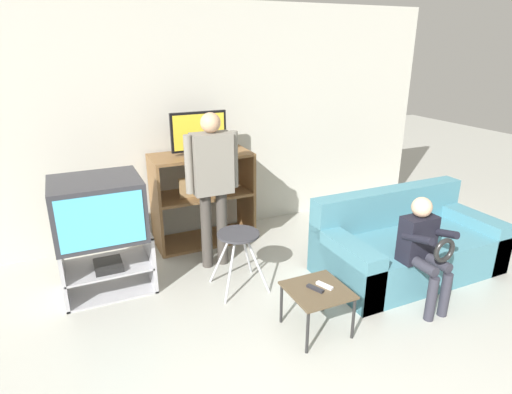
# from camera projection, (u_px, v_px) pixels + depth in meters

# --- Properties ---
(wall_back) EXTENTS (6.40, 0.06, 2.60)m
(wall_back) POSITION_uv_depth(u_px,v_px,m) (185.00, 125.00, 4.78)
(wall_back) COLOR beige
(wall_back) RESTS_ON ground_plane
(tv_stand) EXTENTS (0.78, 0.51, 0.55)m
(tv_stand) POSITION_uv_depth(u_px,v_px,m) (108.00, 263.00, 3.89)
(tv_stand) COLOR #A8A8AD
(tv_stand) RESTS_ON ground_plane
(television_main) EXTENTS (0.74, 0.64, 0.53)m
(television_main) POSITION_uv_depth(u_px,v_px,m) (98.00, 209.00, 3.68)
(television_main) COLOR #2D2D33
(television_main) RESTS_ON tv_stand
(media_shelf) EXTENTS (1.09, 0.51, 1.03)m
(media_shelf) POSITION_uv_depth(u_px,v_px,m) (203.00, 198.00, 4.79)
(media_shelf) COLOR brown
(media_shelf) RESTS_ON ground_plane
(television_flat) EXTENTS (0.61, 0.20, 0.46)m
(television_flat) POSITION_uv_depth(u_px,v_px,m) (199.00, 134.00, 4.52)
(television_flat) COLOR black
(television_flat) RESTS_ON media_shelf
(folding_stool) EXTENTS (0.46, 0.42, 0.56)m
(folding_stool) POSITION_uv_depth(u_px,v_px,m) (238.00, 242.00, 3.86)
(folding_stool) COLOR #B7B7BC
(folding_stool) RESTS_ON ground_plane
(snack_table) EXTENTS (0.46, 0.46, 0.37)m
(snack_table) POSITION_uv_depth(u_px,v_px,m) (317.00, 294.00, 3.31)
(snack_table) COLOR brown
(snack_table) RESTS_ON ground_plane
(remote_control_black) EXTENTS (0.09, 0.15, 0.02)m
(remote_control_black) POSITION_uv_depth(u_px,v_px,m) (315.00, 288.00, 3.28)
(remote_control_black) COLOR #232328
(remote_control_black) RESTS_ON snack_table
(remote_control_white) EXTENTS (0.09, 0.15, 0.02)m
(remote_control_white) POSITION_uv_depth(u_px,v_px,m) (325.00, 286.00, 3.32)
(remote_control_white) COLOR silver
(remote_control_white) RESTS_ON snack_table
(couch) EXTENTS (1.77, 0.90, 0.77)m
(couch) POSITION_uv_depth(u_px,v_px,m) (406.00, 246.00, 4.25)
(couch) COLOR teal
(couch) RESTS_ON ground_plane
(person_standing_adult) EXTENTS (0.53, 0.20, 1.56)m
(person_standing_adult) POSITION_uv_depth(u_px,v_px,m) (212.00, 177.00, 4.11)
(person_standing_adult) COLOR #3D3833
(person_standing_adult) RESTS_ON ground_plane
(person_seated_child) EXTENTS (0.33, 0.43, 0.97)m
(person_seated_child) POSITION_uv_depth(u_px,v_px,m) (424.00, 245.00, 3.58)
(person_seated_child) COLOR #2D2D38
(person_seated_child) RESTS_ON ground_plane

